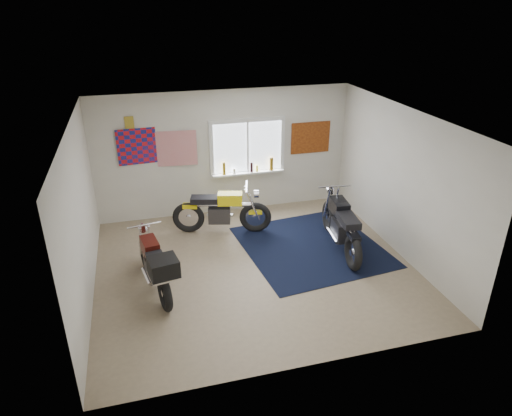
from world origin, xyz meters
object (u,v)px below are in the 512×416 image
object	(u,v)px
maroon_tourer	(156,266)
black_chrome_bike	(341,226)
navy_rug	(311,246)
yellow_triumph	(221,212)

from	to	relation	value
maroon_tourer	black_chrome_bike	bearing A→B (deg)	-91.12
black_chrome_bike	maroon_tourer	xyz separation A→B (m)	(-3.47, -0.55, 0.02)
navy_rug	maroon_tourer	xyz separation A→B (m)	(-2.98, -0.73, 0.49)
maroon_tourer	yellow_triumph	bearing A→B (deg)	-48.24
yellow_triumph	navy_rug	bearing A→B (deg)	-20.35
black_chrome_bike	maroon_tourer	bearing A→B (deg)	105.64
black_chrome_bike	maroon_tourer	distance (m)	3.51
black_chrome_bike	maroon_tourer	world-z (taller)	black_chrome_bike
yellow_triumph	black_chrome_bike	bearing A→B (deg)	-17.24
yellow_triumph	maroon_tourer	distance (m)	2.31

